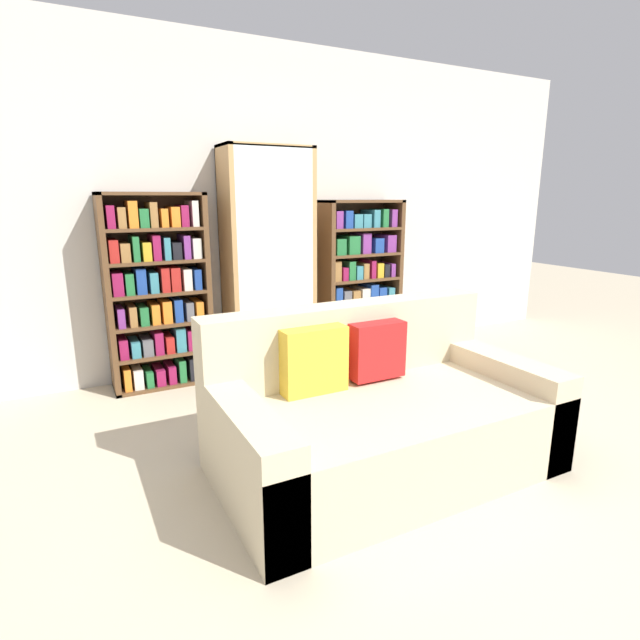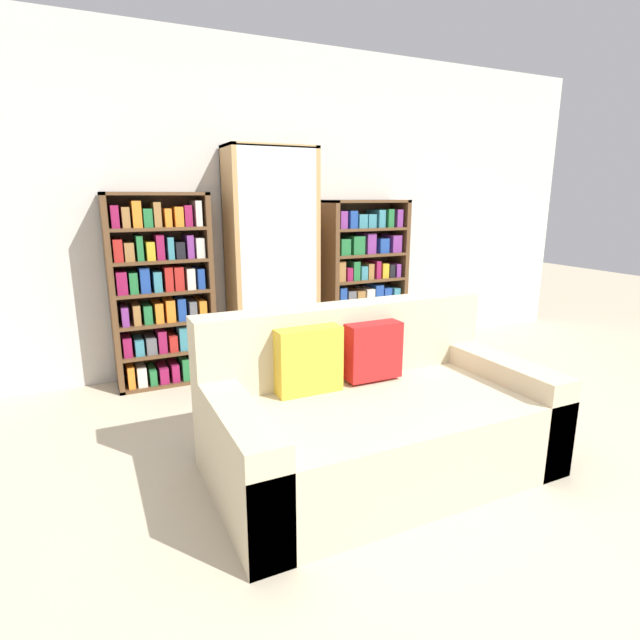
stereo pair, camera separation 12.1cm
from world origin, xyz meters
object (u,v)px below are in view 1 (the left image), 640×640
at_px(bookshelf_right, 359,280).
at_px(bookshelf_left, 158,293).
at_px(wine_bottle, 364,362).
at_px(couch, 379,416).
at_px(display_cabinet, 268,262).

bearing_deg(bookshelf_right, bookshelf_left, -179.99).
distance_m(bookshelf_left, wine_bottle, 1.70).
xyz_separation_m(bookshelf_right, wine_bottle, (-0.38, -0.69, -0.54)).
bearing_deg(bookshelf_left, couch, -65.96).
xyz_separation_m(display_cabinet, wine_bottle, (0.54, -0.68, -0.76)).
height_order(couch, wine_bottle, couch).
distance_m(bookshelf_left, bookshelf_right, 1.82).
relative_size(bookshelf_left, display_cabinet, 0.80).
xyz_separation_m(couch, wine_bottle, (0.63, 1.14, -0.13)).
distance_m(display_cabinet, wine_bottle, 1.15).
height_order(couch, display_cabinet, display_cabinet).
xyz_separation_m(couch, display_cabinet, (0.09, 1.82, 0.63)).
bearing_deg(bookshelf_left, display_cabinet, -1.02).
height_order(bookshelf_left, wine_bottle, bookshelf_left).
xyz_separation_m(bookshelf_left, bookshelf_right, (1.82, 0.00, -0.04)).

